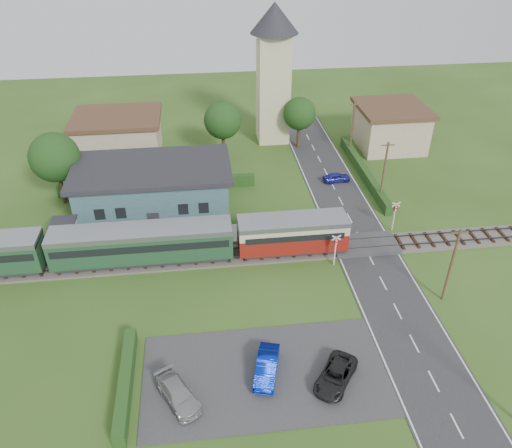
{
  "coord_description": "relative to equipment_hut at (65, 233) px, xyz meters",
  "views": [
    {
      "loc": [
        -4.95,
        -35.08,
        28.07
      ],
      "look_at": [
        -0.18,
        4.0,
        2.09
      ],
      "focal_mm": 35.0,
      "sensor_mm": 36.0,
      "label": 1
    }
  ],
  "objects": [
    {
      "name": "streetlamp_west",
      "position": [
        -4.0,
        14.8,
        1.29
      ],
      "size": [
        0.3,
        0.3,
        5.15
      ],
      "color": "#3F3F47",
      "rests_on": "ground"
    },
    {
      "name": "utility_pole_d",
      "position": [
        32.2,
        16.8,
        1.88
      ],
      "size": [
        1.4,
        0.22,
        7.0
      ],
      "color": "#473321",
      "rests_on": "ground"
    },
    {
      "name": "house_west",
      "position": [
        3.0,
        19.8,
        1.04
      ],
      "size": [
        10.8,
        8.8,
        5.5
      ],
      "color": "tan",
      "rests_on": "ground"
    },
    {
      "name": "car_park_blue",
      "position": [
        16.62,
        -17.15,
        -1.0
      ],
      "size": [
        2.42,
        4.3,
        1.34
      ],
      "primitive_type": "imported",
      "rotation": [
        0.0,
        0.0,
        -0.26
      ],
      "color": "#011A98",
      "rests_on": "car_park"
    },
    {
      "name": "tree_a",
      "position": [
        -2.0,
        8.8,
        3.63
      ],
      "size": [
        5.2,
        5.2,
        8.0
      ],
      "color": "#332316",
      "rests_on": "ground"
    },
    {
      "name": "hedge_roadside",
      "position": [
        32.2,
        10.8,
        -1.15
      ],
      "size": [
        0.8,
        18.0,
        1.2
      ],
      "primitive_type": "cube",
      "color": "#193814",
      "rests_on": "ground"
    },
    {
      "name": "car_park_silver",
      "position": [
        10.5,
        -18.61,
        -1.06
      ],
      "size": [
        3.51,
        4.48,
        1.21
      ],
      "primitive_type": "imported",
      "rotation": [
        0.0,
        0.0,
        0.51
      ],
      "color": "#989898",
      "rests_on": "car_park"
    },
    {
      "name": "crossing_deck",
      "position": [
        28.0,
        -3.2,
        -1.52
      ],
      "size": [
        6.2,
        3.4,
        0.45
      ],
      "primitive_type": "cube",
      "color": "#333335",
      "rests_on": "ground"
    },
    {
      "name": "streetlamp_east",
      "position": [
        34.0,
        21.8,
        1.29
      ],
      "size": [
        0.3,
        0.3,
        5.15
      ],
      "color": "#3F3F47",
      "rests_on": "ground"
    },
    {
      "name": "car_on_road",
      "position": [
        28.65,
        9.74,
        -1.16
      ],
      "size": [
        3.3,
        1.65,
        1.08
      ],
      "primitive_type": "imported",
      "rotation": [
        0.0,
        0.0,
        1.69
      ],
      "color": "navy",
      "rests_on": "road"
    },
    {
      "name": "road",
      "position": [
        28.0,
        -5.2,
        -1.72
      ],
      "size": [
        6.0,
        70.0,
        0.05
      ],
      "primitive_type": "cube",
      "color": "#28282B",
      "rests_on": "ground"
    },
    {
      "name": "tree_c",
      "position": [
        26.0,
        19.8,
        2.91
      ],
      "size": [
        4.2,
        4.2,
        6.78
      ],
      "color": "#332316",
      "rests_on": "ground"
    },
    {
      "name": "car_park_dark",
      "position": [
        21.2,
        -18.39,
        -1.08
      ],
      "size": [
        4.08,
        4.6,
        1.18
      ],
      "primitive_type": "imported",
      "rotation": [
        0.0,
        0.0,
        -0.62
      ],
      "color": "black",
      "rests_on": "car_park"
    },
    {
      "name": "utility_pole_b",
      "position": [
        32.2,
        -11.2,
        1.88
      ],
      "size": [
        1.4,
        0.22,
        7.0
      ],
      "color": "#473321",
      "rests_on": "ground"
    },
    {
      "name": "house_east",
      "position": [
        38.0,
        18.8,
        1.05
      ],
      "size": [
        8.8,
        8.8,
        5.5
      ],
      "color": "tan",
      "rests_on": "ground"
    },
    {
      "name": "pedestrian_far",
      "position": [
        3.28,
        -0.32,
        -0.55
      ],
      "size": [
        0.7,
        0.82,
        1.49
      ],
      "primitive_type": "imported",
      "rotation": [
        0.0,
        0.0,
        1.78
      ],
      "color": "gray",
      "rests_on": "platform"
    },
    {
      "name": "tree_b",
      "position": [
        16.0,
        17.8,
        3.27
      ],
      "size": [
        4.6,
        4.6,
        7.34
      ],
      "color": "#332316",
      "rests_on": "ground"
    },
    {
      "name": "utility_pole_c",
      "position": [
        32.2,
        4.8,
        1.88
      ],
      "size": [
        1.4,
        0.22,
        7.0
      ],
      "color": "#473321",
      "rests_on": "ground"
    },
    {
      "name": "crossing_signal_far",
      "position": [
        31.6,
        -0.81,
        0.39
      ],
      "size": [
        0.84,
        0.28,
        3.28
      ],
      "color": "silver",
      "rests_on": "ground"
    },
    {
      "name": "ground",
      "position": [
        18.0,
        -5.2,
        -1.75
      ],
      "size": [
        120.0,
        120.0,
        0.0
      ],
      "primitive_type": "plane",
      "color": "#2D4C19"
    },
    {
      "name": "hedge_carpark",
      "position": [
        7.0,
        -17.2,
        -1.15
      ],
      "size": [
        0.8,
        9.0,
        1.2
      ],
      "primitive_type": "cube",
      "color": "#193814",
      "rests_on": "ground"
    },
    {
      "name": "car_park",
      "position": [
        16.5,
        -17.2,
        -1.71
      ],
      "size": [
        17.0,
        9.0,
        0.08
      ],
      "primitive_type": "cube",
      "color": "#333335",
      "rests_on": "ground"
    },
    {
      "name": "railway_track",
      "position": [
        18.0,
        -3.2,
        -1.64
      ],
      "size": [
        76.0,
        3.2,
        0.49
      ],
      "color": "#4C443D",
      "rests_on": "ground"
    },
    {
      "name": "church_tower",
      "position": [
        23.0,
        22.8,
        8.48
      ],
      "size": [
        6.0,
        6.0,
        17.6
      ],
      "color": "beige",
      "rests_on": "ground"
    },
    {
      "name": "equipment_hut",
      "position": [
        0.0,
        0.0,
        0.0
      ],
      "size": [
        2.3,
        2.3,
        2.55
      ],
      "color": "beige",
      "rests_on": "platform"
    },
    {
      "name": "pedestrian_near",
      "position": [
        16.57,
        -0.27,
        -0.49
      ],
      "size": [
        0.69,
        0.57,
        1.61
      ],
      "primitive_type": "imported",
      "rotation": [
        0.0,
        0.0,
        3.51
      ],
      "color": "gray",
      "rests_on": "platform"
    },
    {
      "name": "station_building",
      "position": [
        8.0,
        5.79,
        0.95
      ],
      "size": [
        16.0,
        9.0,
        5.3
      ],
      "color": "#456470",
      "rests_on": "ground"
    },
    {
      "name": "train",
      "position": [
        4.17,
        -3.2,
        0.43
      ],
      "size": [
        43.2,
        2.9,
        3.4
      ],
      "color": "#232328",
      "rests_on": "ground"
    },
    {
      "name": "hedge_station",
      "position": [
        8.0,
        10.3,
        -1.1
      ],
      "size": [
        22.0,
        0.8,
        1.3
      ],
      "primitive_type": "cube",
      "color": "#193814",
      "rests_on": "ground"
    },
    {
      "name": "crossing_signal_near",
      "position": [
        24.4,
        -5.61,
        0.39
      ],
      "size": [
        0.84,
        0.28,
        3.28
      ],
      "color": "silver",
      "rests_on": "ground"
    },
    {
      "name": "platform",
      "position": [
        8.0,
        0.0,
        -1.52
      ],
      "size": [
        30.0,
        3.0,
        0.45
      ],
      "primitive_type": "cube",
      "color": "gray",
      "rests_on": "ground"
    }
  ]
}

